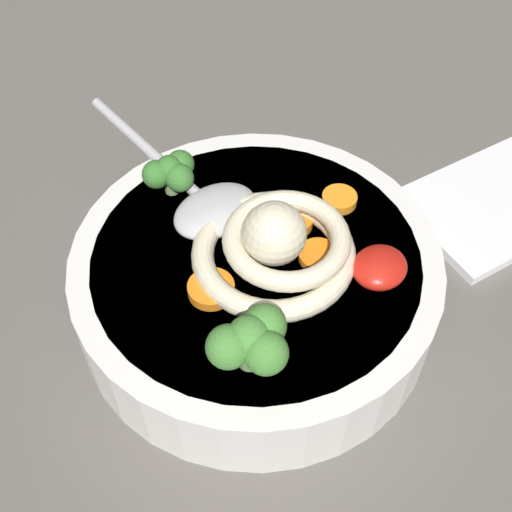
% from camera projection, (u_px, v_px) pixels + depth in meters
% --- Properties ---
extents(table_slab, '(1.21, 1.21, 0.04)m').
position_uv_depth(table_slab, '(259.00, 284.00, 0.50)').
color(table_slab, '#5B5651').
rests_on(table_slab, ground).
extents(soup_bowl, '(0.24, 0.24, 0.06)m').
position_uv_depth(soup_bowl, '(256.00, 281.00, 0.44)').
color(soup_bowl, white).
rests_on(soup_bowl, table_slab).
extents(noodle_pile, '(0.11, 0.11, 0.05)m').
position_uv_depth(noodle_pile, '(277.00, 245.00, 0.41)').
color(noodle_pile, beige).
rests_on(noodle_pile, soup_bowl).
extents(soup_spoon, '(0.06, 0.17, 0.02)m').
position_uv_depth(soup_spoon, '(203.00, 199.00, 0.45)').
color(soup_spoon, '#B7B7BC').
rests_on(soup_spoon, soup_bowl).
extents(chili_sauce_dollop, '(0.04, 0.03, 0.02)m').
position_uv_depth(chili_sauce_dollop, '(380.00, 267.00, 0.41)').
color(chili_sauce_dollop, red).
rests_on(chili_sauce_dollop, soup_bowl).
extents(broccoli_floret_front, '(0.04, 0.03, 0.03)m').
position_uv_depth(broccoli_floret_front, '(171.00, 172.00, 0.45)').
color(broccoli_floret_front, '#7A9E60').
rests_on(broccoli_floret_front, soup_bowl).
extents(broccoli_floret_beside_chili, '(0.05, 0.04, 0.04)m').
position_uv_depth(broccoli_floret_beside_chili, '(252.00, 341.00, 0.36)').
color(broccoli_floret_beside_chili, '#7A9E60').
rests_on(broccoli_floret_beside_chili, soup_bowl).
extents(carrot_slice_far, '(0.03, 0.03, 0.01)m').
position_uv_depth(carrot_slice_far, '(320.00, 254.00, 0.42)').
color(carrot_slice_far, orange).
rests_on(carrot_slice_far, soup_bowl).
extents(carrot_slice_extra_a, '(0.02, 0.02, 0.01)m').
position_uv_depth(carrot_slice_extra_a, '(339.00, 199.00, 0.45)').
color(carrot_slice_extra_a, orange).
rests_on(carrot_slice_extra_a, soup_bowl).
extents(carrot_slice_center, '(0.03, 0.03, 0.01)m').
position_uv_depth(carrot_slice_center, '(293.00, 221.00, 0.44)').
color(carrot_slice_center, orange).
rests_on(carrot_slice_center, soup_bowl).
extents(carrot_slice_left, '(0.03, 0.03, 0.01)m').
position_uv_depth(carrot_slice_left, '(211.00, 289.00, 0.40)').
color(carrot_slice_left, orange).
rests_on(carrot_slice_left, soup_bowl).
extents(folded_napkin, '(0.18, 0.14, 0.01)m').
position_uv_depth(folded_napkin, '(506.00, 198.00, 0.53)').
color(folded_napkin, white).
rests_on(folded_napkin, table_slab).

